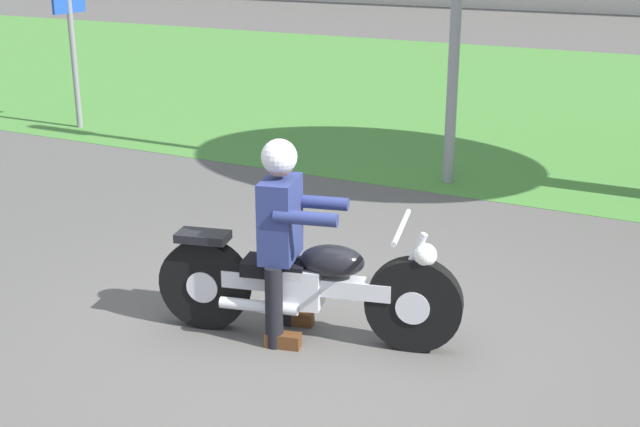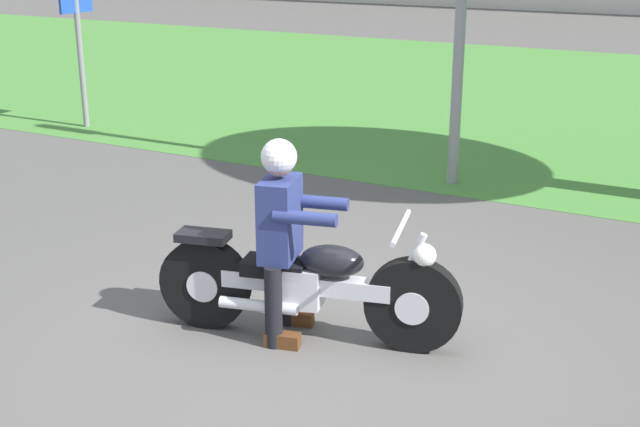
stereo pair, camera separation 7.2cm
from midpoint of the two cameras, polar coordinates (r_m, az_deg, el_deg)
The scene contains 5 objects.
ground at distance 5.86m, azimuth -0.69°, elevation -8.85°, with size 120.00×120.00×0.00m, color #565451.
grass_verge at distance 14.75m, azimuth 18.04°, elevation 7.18°, with size 60.00×12.00×0.01m, color #478438.
motorcycle_lead at distance 5.80m, azimuth -0.53°, elevation -4.81°, with size 2.10×0.80×0.88m.
rider_lead at distance 5.69m, azimuth -2.17°, elevation -0.71°, with size 0.62×0.55×1.41m.
sign_banner at distance 12.42m, azimuth -15.94°, elevation 13.42°, with size 0.08×0.60×2.60m.
Camera 2 is at (2.55, -4.53, 2.71)m, focal length 47.58 mm.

